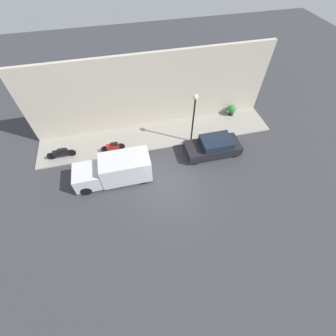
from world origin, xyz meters
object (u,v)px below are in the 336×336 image
potted_plant (232,110)px  motorcycle_black (61,153)px  streetlamp (194,111)px  motorcycle_red (113,147)px  parked_car (213,146)px  delivery_van (114,170)px

potted_plant → motorcycle_black: bearing=97.2°
motorcycle_black → streetlamp: 10.18m
motorcycle_red → motorcycle_black: bearing=87.3°
potted_plant → parked_car: bearing=140.8°
parked_car → motorcycle_black: size_ratio=1.98×
motorcycle_black → streetlamp: (-0.55, -9.86, 2.47)m
parked_car → streetlamp: size_ratio=0.97×
parked_car → motorcycle_black: parked_car is taller
parked_car → potted_plant: (3.83, -3.13, -0.02)m
motorcycle_black → potted_plant: potted_plant is taller
streetlamp → parked_car: bearing=-139.6°
delivery_van → potted_plant: bearing=-66.1°
parked_car → potted_plant: size_ratio=4.28×
delivery_van → streetlamp: (2.32, -6.12, 2.02)m
parked_car → delivery_van: size_ratio=0.81×
delivery_van → potted_plant: 11.51m
delivery_van → motorcycle_red: size_ratio=2.85×
motorcycle_red → potted_plant: potted_plant is taller
motorcycle_red → potted_plant: bearing=-79.3°
parked_car → delivery_van: delivery_van is taller
potted_plant → delivery_van: bearing=113.9°
parked_car → potted_plant: parked_car is taller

